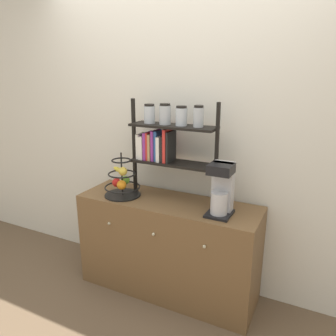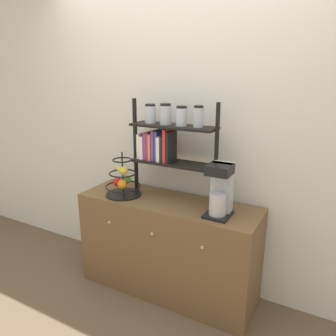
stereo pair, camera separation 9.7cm
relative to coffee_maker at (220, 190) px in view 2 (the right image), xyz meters
name	(u,v)px [view 2 (the right image)]	position (x,y,z in m)	size (l,w,h in m)	color
ground_plane	(154,304)	(-0.44, -0.19, -0.99)	(12.00, 12.00, 0.00)	brown
wall_back	(184,133)	(-0.44, 0.32, 0.31)	(7.00, 0.05, 2.60)	silver
sideboard	(168,246)	(-0.44, 0.05, -0.59)	(1.45, 0.48, 0.80)	brown
coffee_maker	(220,190)	(0.00, 0.00, 0.00)	(0.17, 0.20, 0.38)	black
fruit_stand	(123,181)	(-0.83, -0.01, -0.07)	(0.29, 0.29, 0.36)	black
shelf_hutch	(166,139)	(-0.50, 0.12, 0.29)	(0.72, 0.20, 0.77)	black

